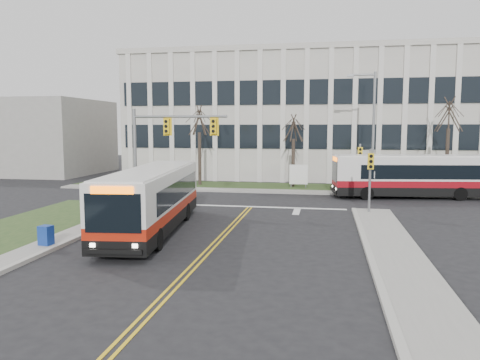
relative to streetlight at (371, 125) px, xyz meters
name	(u,v)px	position (x,y,z in m)	size (l,w,h in m)	color
ground	(223,236)	(-8.03, -16.20, -5.19)	(120.00, 120.00, 0.00)	black
sidewalk_west	(19,256)	(-15.03, -21.20, -5.12)	(1.20, 26.00, 0.14)	#9E9B93
sidewalk_east	(411,277)	(-0.53, -21.20, -5.12)	(2.00, 26.00, 0.14)	#9E9B93
sidewalk_cross	(329,193)	(-3.03, -1.00, -5.12)	(44.00, 1.60, 0.14)	#9E9B93
building_lawn	(329,188)	(-3.03, 1.80, -5.13)	(44.00, 5.00, 0.12)	#2A451D
office_building	(330,118)	(-3.03, 13.80, 0.81)	(40.00, 16.00, 12.00)	beige
building_annex	(43,137)	(-34.03, 9.80, -1.19)	(12.00, 12.00, 8.00)	#9E9B93
mast_arm_signal	(160,140)	(-13.65, -9.04, -0.94)	(6.11, 0.38, 6.20)	slate
signal_pole_near	(370,171)	(-0.83, -9.30, -2.69)	(0.34, 0.39, 3.80)	slate
signal_pole_far	(360,161)	(-0.83, -0.80, -2.69)	(0.34, 0.39, 3.80)	slate
streetlight	(371,125)	(0.00, 0.00, 0.00)	(2.15, 0.25, 9.20)	slate
directory_sign	(299,175)	(-5.53, 1.30, -4.02)	(1.50, 0.12, 2.00)	slate
tree_left	(199,122)	(-14.03, 1.80, 0.32)	(1.80, 1.80, 7.70)	#42352B
tree_mid	(294,129)	(-6.03, 2.00, -0.31)	(1.80, 1.80, 6.82)	#42352B
tree_right	(449,116)	(5.97, 1.80, 0.71)	(1.80, 1.80, 8.25)	#42352B
bus_main	(153,201)	(-11.58, -15.84, -3.70)	(2.43, 11.23, 2.99)	silver
bus_cross	(414,177)	(2.87, -2.20, -3.69)	(2.44, 11.27, 3.01)	silver
newspaper_box_blue	(46,237)	(-14.83, -19.67, -4.72)	(0.50, 0.45, 0.95)	navy
newspaper_box_red	(90,220)	(-14.83, -15.98, -4.72)	(0.50, 0.45, 0.95)	maroon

